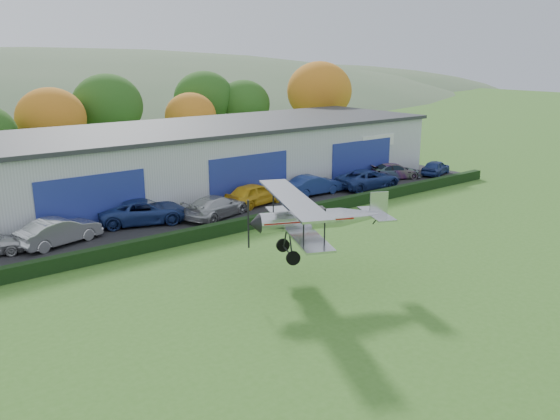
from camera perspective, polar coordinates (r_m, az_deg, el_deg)
ground at (r=24.99m, az=16.79°, el=-11.11°), size 300.00×300.00×0.00m
apron at (r=41.42m, az=-4.59°, el=0.21°), size 48.00×9.00×0.05m
hedge at (r=37.52m, az=-0.60°, el=-0.77°), size 46.00×0.60×0.80m
hangar at (r=47.68m, az=-7.23°, el=5.40°), size 40.60×12.60×5.30m
tree_belt at (r=56.93m, az=-17.57°, el=9.44°), size 75.70×13.22×10.12m
car_1 at (r=35.64m, az=-21.39°, el=-1.99°), size 5.16×2.88×1.61m
car_2 at (r=38.36m, az=-13.59°, el=-0.13°), size 6.40×4.43×1.62m
car_3 at (r=38.95m, az=-6.43°, el=0.37°), size 5.64×3.69×1.52m
car_4 at (r=41.89m, az=-2.59°, el=1.63°), size 5.14×2.79×1.66m
car_5 at (r=45.08m, az=3.44°, el=2.55°), size 4.81×1.83×1.57m
car_6 at (r=47.68m, az=8.90°, el=3.12°), size 5.87×3.02×1.58m
car_7 at (r=51.96m, az=11.55°, el=3.88°), size 5.03×3.59×1.35m
car_8 at (r=54.44m, az=15.46°, el=4.16°), size 4.31×2.76×1.37m
biplane at (r=27.17m, az=3.36°, el=-0.75°), size 7.19×7.95×3.03m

